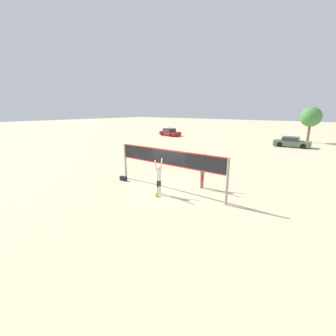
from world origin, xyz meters
TOP-DOWN VIEW (x-y plane):
  - ground_plane at (0.00, 0.00)m, footprint 200.00×200.00m
  - volleyball_net at (0.00, 0.00)m, footprint 7.82×0.14m
  - player_spiker at (0.05, -0.95)m, footprint 0.28×0.70m
  - player_blocker at (1.54, 1.56)m, footprint 0.28×0.71m
  - volleyball at (0.18, -1.32)m, footprint 0.23×0.23m
  - gear_bag at (-3.63, -0.46)m, footprint 0.52×0.26m
  - parked_car_near at (3.02, 23.23)m, footprint 4.47×2.19m
  - parked_car_mid at (-17.81, 23.73)m, footprint 4.65×2.85m
  - tree_left_cluster at (4.14, 29.35)m, footprint 2.88×2.88m

SIDE VIEW (x-z plane):
  - ground_plane at x=0.00m, z-range 0.00..0.00m
  - volleyball at x=0.18m, z-range 0.00..0.23m
  - gear_bag at x=-3.63m, z-range 0.00..0.29m
  - parked_car_near at x=3.02m, z-range -0.06..1.26m
  - parked_car_mid at x=-17.81m, z-range -0.08..1.32m
  - player_spiker at x=0.05m, z-range 0.05..2.17m
  - player_blocker at x=1.54m, z-range 0.06..2.21m
  - volleyball_net at x=0.00m, z-range 0.51..3.04m
  - tree_left_cluster at x=4.14m, z-range 1.14..6.37m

